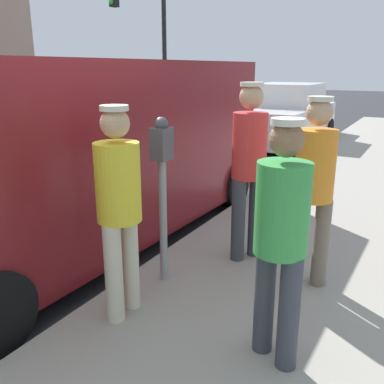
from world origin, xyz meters
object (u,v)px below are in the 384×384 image
(pedestrian_in_red, at_px, (249,161))
(traffic_light_corner, at_px, (144,26))
(pedestrian_in_green, at_px, (281,231))
(pedestrian_in_yellow, at_px, (119,201))
(parking_meter_near, at_px, (162,173))
(parked_van, at_px, (87,148))
(parked_sedan_ahead, at_px, (285,117))
(pedestrian_in_orange, at_px, (314,182))

(pedestrian_in_red, height_order, traffic_light_corner, traffic_light_corner)
(pedestrian_in_green, bearing_deg, pedestrian_in_yellow, -177.48)
(parking_meter_near, relative_size, parked_van, 0.29)
(parking_meter_near, height_order, pedestrian_in_green, pedestrian_in_green)
(parking_meter_near, height_order, parked_sedan_ahead, parking_meter_near)
(pedestrian_in_yellow, distance_m, parked_van, 2.02)
(pedestrian_in_orange, bearing_deg, parked_van, 177.36)
(pedestrian_in_red, relative_size, pedestrian_in_orange, 1.05)
(parked_van, bearing_deg, pedestrian_in_orange, -2.64)
(pedestrian_in_orange, height_order, parked_van, parked_van)
(pedestrian_in_red, xyz_separation_m, parked_sedan_ahead, (-2.01, 7.73, -0.44))
(pedestrian_in_yellow, bearing_deg, parked_van, 139.09)
(pedestrian_in_green, distance_m, parked_van, 3.04)
(parking_meter_near, bearing_deg, pedestrian_in_red, 59.86)
(pedestrian_in_green, bearing_deg, traffic_light_corner, 128.36)
(parking_meter_near, height_order, pedestrian_in_yellow, pedestrian_in_yellow)
(pedestrian_in_orange, relative_size, pedestrian_in_green, 1.04)
(parking_meter_near, distance_m, pedestrian_in_yellow, 0.64)
(pedestrian_in_red, bearing_deg, pedestrian_in_orange, -21.18)
(pedestrian_in_red, bearing_deg, pedestrian_in_green, -61.03)
(parked_van, bearing_deg, pedestrian_in_red, 4.33)
(pedestrian_in_yellow, relative_size, pedestrian_in_green, 1.02)
(pedestrian_in_green, bearing_deg, pedestrian_in_orange, 93.81)
(pedestrian_in_yellow, bearing_deg, pedestrian_in_red, 72.68)
(parking_meter_near, relative_size, parked_sedan_ahead, 0.34)
(pedestrian_in_orange, bearing_deg, pedestrian_in_green, -86.19)
(parked_sedan_ahead, bearing_deg, pedestrian_in_red, -75.44)
(parking_meter_near, xyz_separation_m, traffic_light_corner, (-7.60, 10.61, 2.34))
(traffic_light_corner, bearing_deg, pedestrian_in_yellow, -55.89)
(pedestrian_in_orange, height_order, parked_sedan_ahead, pedestrian_in_orange)
(parking_meter_near, distance_m, parked_van, 1.65)
(pedestrian_in_yellow, bearing_deg, parked_sedan_ahead, 99.56)
(parking_meter_near, bearing_deg, parked_van, 155.57)
(pedestrian_in_orange, xyz_separation_m, pedestrian_in_green, (0.08, -1.14, -0.04))
(pedestrian_in_red, distance_m, pedestrian_in_orange, 0.76)
(pedestrian_in_orange, distance_m, pedestrian_in_green, 1.15)
(pedestrian_in_yellow, bearing_deg, parking_meter_near, 92.15)
(parking_meter_near, relative_size, pedestrian_in_red, 0.85)
(parking_meter_near, distance_m, parked_sedan_ahead, 8.71)
(pedestrian_in_red, height_order, parked_sedan_ahead, pedestrian_in_red)
(pedestrian_in_red, xyz_separation_m, pedestrian_in_green, (0.78, -1.42, -0.10))
(pedestrian_in_green, bearing_deg, parked_sedan_ahead, 106.97)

